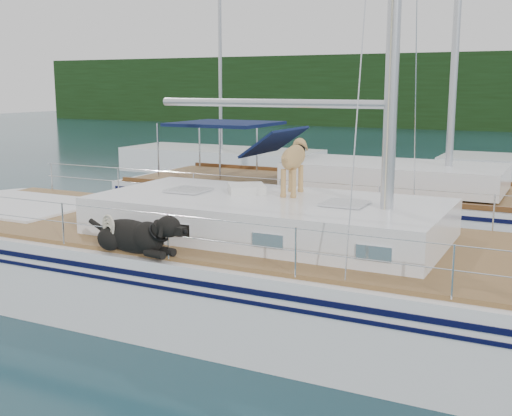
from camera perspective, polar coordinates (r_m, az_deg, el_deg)
The scene contains 6 objects.
ground at distance 10.37m, azimuth -3.00°, elevation -8.67°, with size 120.00×120.00×0.00m, color black.
tree_line at distance 53.71m, azimuth 21.76°, elevation 9.60°, with size 90.00×3.00×6.00m, color black.
shore_bank at distance 54.97m, azimuth 21.70°, elevation 7.10°, with size 92.00×1.00×1.20m, color #595147.
main_sailboat at distance 10.12m, azimuth -2.59°, elevation -5.15°, with size 12.00×3.95×14.01m.
neighbor_sailboat at distance 15.40m, azimuth 8.13°, elevation 0.13°, with size 11.00×3.50×13.30m.
bg_boat_west at distance 26.08m, azimuth -3.11°, elevation 4.19°, with size 8.00×3.00×11.65m.
Camera 1 is at (4.86, -8.48, 3.46)m, focal length 45.00 mm.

